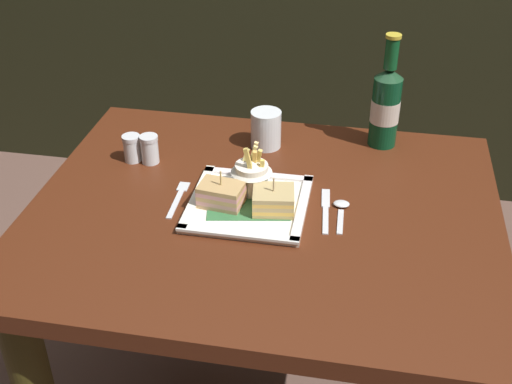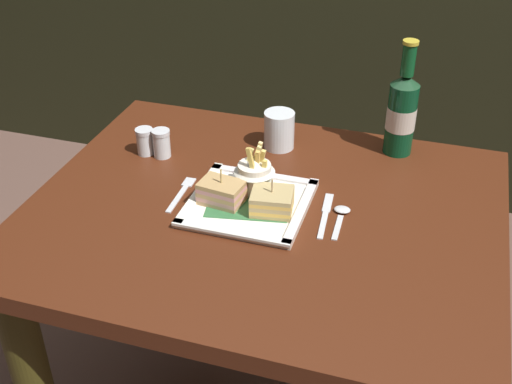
# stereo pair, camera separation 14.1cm
# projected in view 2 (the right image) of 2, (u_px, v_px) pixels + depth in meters

# --- Properties ---
(dining_table) EXTENTS (1.01, 0.83, 0.76)m
(dining_table) POSITION_uv_depth(u_px,v_px,m) (263.00, 264.00, 1.51)
(dining_table) COLOR #4B200F
(dining_table) RESTS_ON ground_plane
(square_plate) EXTENTS (0.25, 0.25, 0.02)m
(square_plate) POSITION_uv_depth(u_px,v_px,m) (249.00, 204.00, 1.43)
(square_plate) COLOR white
(square_plate) RESTS_ON dining_table
(sandwich_half_left) EXTENTS (0.10, 0.08, 0.08)m
(sandwich_half_left) POSITION_uv_depth(u_px,v_px,m) (222.00, 192.00, 1.42)
(sandwich_half_left) COLOR tan
(sandwich_half_left) RESTS_ON square_plate
(sandwich_half_right) EXTENTS (0.10, 0.09, 0.08)m
(sandwich_half_right) POSITION_uv_depth(u_px,v_px,m) (272.00, 202.00, 1.39)
(sandwich_half_right) COLOR tan
(sandwich_half_right) RESTS_ON square_plate
(fries_cup) EXTENTS (0.09, 0.09, 0.11)m
(fries_cup) POSITION_uv_depth(u_px,v_px,m) (255.00, 172.00, 1.45)
(fries_cup) COLOR silver
(fries_cup) RESTS_ON square_plate
(beer_bottle) EXTENTS (0.07, 0.07, 0.29)m
(beer_bottle) POSITION_uv_depth(u_px,v_px,m) (402.00, 112.00, 1.58)
(beer_bottle) COLOR #0A3E21
(beer_bottle) RESTS_ON dining_table
(water_glass) EXTENTS (0.08, 0.08, 0.09)m
(water_glass) POSITION_uv_depth(u_px,v_px,m) (279.00, 132.00, 1.64)
(water_glass) COLOR silver
(water_glass) RESTS_ON dining_table
(fork) EXTENTS (0.02, 0.14, 0.00)m
(fork) POSITION_uv_depth(u_px,v_px,m) (182.00, 192.00, 1.48)
(fork) COLOR silver
(fork) RESTS_ON dining_table
(knife) EXTENTS (0.03, 0.17, 0.00)m
(knife) POSITION_uv_depth(u_px,v_px,m) (326.00, 213.00, 1.41)
(knife) COLOR silver
(knife) RESTS_ON dining_table
(spoon) EXTENTS (0.03, 0.12, 0.01)m
(spoon) POSITION_uv_depth(u_px,v_px,m) (341.00, 214.00, 1.40)
(spoon) COLOR silver
(spoon) RESTS_ON dining_table
(salt_shaker) EXTENTS (0.04, 0.04, 0.07)m
(salt_shaker) POSITION_uv_depth(u_px,v_px,m) (145.00, 143.00, 1.61)
(salt_shaker) COLOR silver
(salt_shaker) RESTS_ON dining_table
(pepper_shaker) EXTENTS (0.04, 0.04, 0.07)m
(pepper_shaker) POSITION_uv_depth(u_px,v_px,m) (162.00, 145.00, 1.60)
(pepper_shaker) COLOR silver
(pepper_shaker) RESTS_ON dining_table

